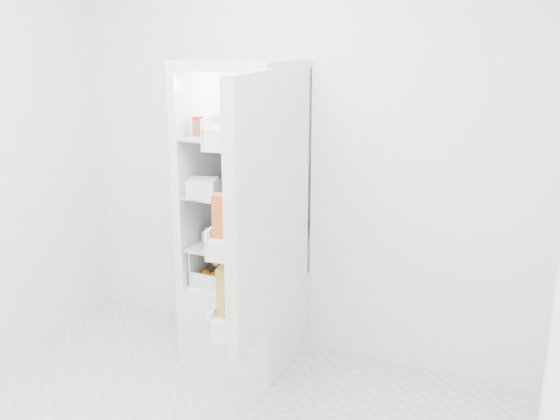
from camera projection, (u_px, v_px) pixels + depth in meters
The scene contains 21 objects.
room_walls at pixel (137, 129), 2.34m from camera, with size 3.02×3.02×2.61m.
refrigerator at pixel (248, 252), 3.76m from camera, with size 0.60×0.60×1.80m.
shelf_low at pixel (243, 243), 3.69m from camera, with size 0.49×0.53×0.01m, color #A5B5C2.
shelf_mid at pixel (242, 193), 3.61m from camera, with size 0.49×0.53×0.01m, color #A5B5C2.
shelf_top at pixel (241, 136), 3.52m from camera, with size 0.49×0.53×0.01m, color #A5B5C2.
crisper_left at pixel (226, 261), 3.78m from camera, with size 0.23×0.46×0.22m, color silver, non-canonical shape.
crisper_right at pixel (262, 267), 3.68m from camera, with size 0.23×0.46×0.22m, color silver, non-canonical shape.
condiment_jars at pixel (224, 130), 3.42m from camera, with size 0.38×0.16×0.08m.
squeeze_bottle at pixel (284, 118), 3.50m from camera, with size 0.05×0.05×0.19m, color white.
tub_white at pixel (203, 188), 3.48m from camera, with size 0.16×0.16×0.10m, color silver.
tub_cream at pixel (249, 192), 3.44m from camera, with size 0.13×0.13×0.08m, color white.
tin_red at pixel (268, 192), 3.47m from camera, with size 0.09×0.09×0.06m, color #C73F1D.
foil_tray at pixel (233, 179), 3.82m from camera, with size 0.17×0.13×0.04m, color #BCBDC1.
tub_green at pixel (260, 182), 3.65m from camera, with size 0.11×0.15×0.08m, color #3A8143.
red_cabbage at pixel (261, 231), 3.60m from camera, with size 0.19×0.19×0.19m, color #531C4D.
bell_pepper at pixel (223, 241), 3.54m from camera, with size 0.11×0.11×0.11m, color red.
mushroom_bowl at pixel (213, 237), 3.69m from camera, with size 0.14×0.14×0.06m, color #83B3C3.
salad_bag at pixel (263, 244), 3.50m from camera, with size 0.10×0.10×0.10m, color #ACC090.
citrus_pile at pixel (221, 267), 3.73m from camera, with size 0.20×0.24×0.16m.
veg_pile at pixel (262, 275), 3.68m from camera, with size 0.16×0.30×0.10m.
fridge_door at pixel (248, 218), 2.96m from camera, with size 0.24×0.60×1.30m.
Camera 1 is at (1.48, -1.89, 1.94)m, focal length 40.00 mm.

